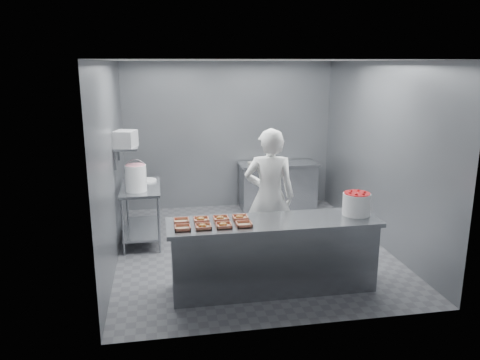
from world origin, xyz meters
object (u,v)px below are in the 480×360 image
Objects in this scene: tray_4 at (181,221)px; tray_7 at (240,217)px; worker at (269,197)px; glaze_bucket at (136,177)px; prep_table at (142,205)px; tray_1 at (203,226)px; tray_2 at (224,225)px; back_counter at (278,186)px; tray_3 at (244,224)px; strawberry_tub at (356,203)px; tray_5 at (201,220)px; tray_0 at (183,228)px; appliance at (125,139)px; tray_6 at (221,218)px; service_counter at (273,255)px.

tray_7 reaches higher than tray_4.
worker is 2.04m from glaze_bucket.
prep_table is 6.40× the size of tray_1.
tray_7 is at bearing 45.42° from tray_2.
tray_7 is (-1.29, -3.13, 0.47)m from back_counter.
tray_3 is 1.49m from strawberry_tub.
worker is (1.02, 0.71, 0.03)m from tray_5.
tray_5 is at bearing 45.79° from tray_0.
tray_5 is at bearing -66.99° from prep_table.
appliance reaches higher than glaze_bucket.
back_counter is at bearing 60.45° from tray_5.
tray_0 is at bearing -90.00° from tray_4.
tray_5 is 0.24m from tray_6.
prep_table is 6.40× the size of tray_3.
tray_6 is 1.00× the size of tray_7.
tray_4 reaches higher than prep_table.
service_counter is 0.80m from tray_6.
glaze_bucket reaches higher than tray_3.
tray_0 reaches higher than service_counter.
tray_2 is 0.54m from tray_4.
worker reaches higher than tray_1.
back_counter is 2.58m from worker.
tray_5 and tray_6 have the same top height.
tray_3 is 0.34m from tray_6.
back_counter is at bearing 46.12° from appliance.
prep_table is 1.93m from tray_4.
back_counter is 3.75m from tray_4.
tray_0 is at bearing 180.00° from tray_1.
tray_1 is (0.24, -0.00, 0.00)m from tray_0.
appliance reaches higher than back_counter.
tray_2 is 1.23m from worker.
tray_1 is at bearing -172.07° from service_counter.
appliance is (-0.71, 1.82, 0.77)m from tray_0.
strawberry_tub reaches higher than tray_2.
tray_1 and tray_6 have the same top height.
worker is (0.15, 0.83, 0.50)m from service_counter.
tray_6 is (-0.63, 0.12, 0.47)m from service_counter.
tray_3 is 0.58× the size of appliance.
service_counter is 13.88× the size of tray_0.
tray_4 is 1.00× the size of tray_5.
glaze_bucket reaches higher than tray_1.
prep_table is 3.36m from strawberry_tub.
service_counter is 1.24m from strawberry_tub.
appliance is at bearing 111.26° from tray_0.
tray_0 is 0.72m from tray_3.
tray_1 is 1.00× the size of tray_2.
service_counter is 1.21m from tray_4.
appliance reaches higher than tray_6.
tray_4 is 1.67m from glaze_bucket.
tray_1 is 1.00× the size of tray_6.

